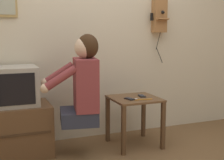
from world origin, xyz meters
TOP-DOWN VIEW (x-y plane):
  - wall_back at (0.00, 1.08)m, footprint 6.80×0.05m
  - side_table at (0.33, 0.60)m, footprint 0.50×0.50m
  - person at (-0.27, 0.55)m, footprint 0.61×0.50m
  - tv_stand at (-0.92, 0.78)m, footprint 0.71×0.51m
  - television at (-0.94, 0.80)m, footprint 0.53×0.44m
  - wall_phone_antique at (0.84, 1.00)m, footprint 0.20×0.19m
  - cell_phone_held at (0.24, 0.53)m, footprint 0.09×0.13m
  - cell_phone_spare at (0.43, 0.62)m, footprint 0.08×0.13m
  - toothbrush at (0.35, 0.46)m, footprint 0.19×0.03m

SIDE VIEW (x-z plane):
  - tv_stand at x=-0.92m, z-range 0.00..0.52m
  - side_table at x=0.33m, z-range 0.16..0.69m
  - cell_phone_held at x=0.24m, z-range 0.53..0.55m
  - cell_phone_spare at x=0.43m, z-range 0.53..0.55m
  - toothbrush at x=0.35m, z-range 0.53..0.55m
  - television at x=-0.94m, z-range 0.52..0.90m
  - person at x=-0.27m, z-range 0.30..1.19m
  - wall_back at x=0.00m, z-range 0.00..2.55m
  - wall_phone_antique at x=0.84m, z-range 1.03..1.85m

